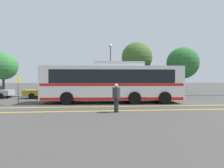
{
  "coord_description": "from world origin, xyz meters",
  "views": [
    {
      "loc": [
        -0.75,
        -14.77,
        1.89
      ],
      "look_at": [
        0.57,
        -0.12,
        1.57
      ],
      "focal_mm": 28.0,
      "sensor_mm": 36.0,
      "label": 1
    }
  ],
  "objects_px": {
    "parked_car_3": "(155,90)",
    "parked_car_1": "(49,91)",
    "tree_2": "(3,66)",
    "tree_1": "(137,58)",
    "transit_bus": "(112,82)",
    "street_lamp": "(111,60)",
    "pedestrian_0": "(116,96)",
    "bus_stop_sign": "(18,86)",
    "tree_0": "(183,63)",
    "parked_car_2": "(105,91)"
  },
  "relations": [
    {
      "from": "transit_bus",
      "to": "tree_0",
      "type": "xyz_separation_m",
      "value": [
        10.77,
        8.96,
        2.57
      ]
    },
    {
      "from": "parked_car_3",
      "to": "tree_0",
      "type": "distance_m",
      "value": 7.8
    },
    {
      "from": "street_lamp",
      "to": "tree_0",
      "type": "xyz_separation_m",
      "value": [
        10.35,
        2.04,
        -0.1
      ]
    },
    {
      "from": "tree_1",
      "to": "tree_2",
      "type": "bearing_deg",
      "value": -178.4
    },
    {
      "from": "parked_car_2",
      "to": "pedestrian_0",
      "type": "height_order",
      "value": "pedestrian_0"
    },
    {
      "from": "tree_0",
      "to": "parked_car_3",
      "type": "bearing_deg",
      "value": -141.8
    },
    {
      "from": "transit_bus",
      "to": "street_lamp",
      "type": "relative_size",
      "value": 1.85
    },
    {
      "from": "transit_bus",
      "to": "tree_1",
      "type": "distance_m",
      "value": 11.04
    },
    {
      "from": "parked_car_3",
      "to": "bus_stop_sign",
      "type": "xyz_separation_m",
      "value": [
        -12.61,
        -5.41,
        0.71
      ]
    },
    {
      "from": "parked_car_1",
      "to": "street_lamp",
      "type": "height_order",
      "value": "street_lamp"
    },
    {
      "from": "parked_car_1",
      "to": "tree_1",
      "type": "bearing_deg",
      "value": -68.28
    },
    {
      "from": "parked_car_2",
      "to": "tree_2",
      "type": "xyz_separation_m",
      "value": [
        -12.92,
        4.43,
        3.01
      ]
    },
    {
      "from": "transit_bus",
      "to": "street_lamp",
      "type": "bearing_deg",
      "value": -0.58
    },
    {
      "from": "pedestrian_0",
      "to": "parked_car_1",
      "type": "bearing_deg",
      "value": 175.97
    },
    {
      "from": "pedestrian_0",
      "to": "parked_car_2",
      "type": "bearing_deg",
      "value": 142.47
    },
    {
      "from": "pedestrian_0",
      "to": "bus_stop_sign",
      "type": "relative_size",
      "value": 0.74
    },
    {
      "from": "parked_car_1",
      "to": "pedestrian_0",
      "type": "relative_size",
      "value": 2.94
    },
    {
      "from": "parked_car_2",
      "to": "tree_0",
      "type": "height_order",
      "value": "tree_0"
    },
    {
      "from": "tree_2",
      "to": "tree_1",
      "type": "bearing_deg",
      "value": 1.6
    },
    {
      "from": "tree_1",
      "to": "street_lamp",
      "type": "bearing_deg",
      "value": -145.85
    },
    {
      "from": "parked_car_3",
      "to": "pedestrian_0",
      "type": "xyz_separation_m",
      "value": [
        -5.49,
        -9.1,
        0.23
      ]
    },
    {
      "from": "bus_stop_sign",
      "to": "street_lamp",
      "type": "xyz_separation_m",
      "value": [
        7.72,
        7.65,
        2.96
      ]
    },
    {
      "from": "street_lamp",
      "to": "tree_0",
      "type": "relative_size",
      "value": 0.98
    },
    {
      "from": "parked_car_3",
      "to": "pedestrian_0",
      "type": "bearing_deg",
      "value": 152.02
    },
    {
      "from": "parked_car_2",
      "to": "pedestrian_0",
      "type": "bearing_deg",
      "value": -1.45
    },
    {
      "from": "parked_car_3",
      "to": "parked_car_1",
      "type": "bearing_deg",
      "value": 94.4
    },
    {
      "from": "pedestrian_0",
      "to": "parked_car_3",
      "type": "bearing_deg",
      "value": 110.04
    },
    {
      "from": "parked_car_2",
      "to": "bus_stop_sign",
      "type": "relative_size",
      "value": 1.78
    },
    {
      "from": "transit_bus",
      "to": "parked_car_3",
      "type": "bearing_deg",
      "value": -45.8
    },
    {
      "from": "tree_0",
      "to": "parked_car_2",
      "type": "bearing_deg",
      "value": -158.91
    },
    {
      "from": "transit_bus",
      "to": "parked_car_3",
      "type": "xyz_separation_m",
      "value": [
        5.32,
        4.67,
        -1.0
      ]
    },
    {
      "from": "parked_car_3",
      "to": "street_lamp",
      "type": "distance_m",
      "value": 6.52
    },
    {
      "from": "tree_1",
      "to": "tree_2",
      "type": "xyz_separation_m",
      "value": [
        -17.66,
        -0.49,
        -1.35
      ]
    },
    {
      "from": "bus_stop_sign",
      "to": "tree_0",
      "type": "bearing_deg",
      "value": -58.84
    },
    {
      "from": "bus_stop_sign",
      "to": "parked_car_3",
      "type": "bearing_deg",
      "value": -63.87
    },
    {
      "from": "parked_car_3",
      "to": "tree_0",
      "type": "bearing_deg",
      "value": -48.7
    },
    {
      "from": "street_lamp",
      "to": "parked_car_1",
      "type": "bearing_deg",
      "value": -159.6
    },
    {
      "from": "pedestrian_0",
      "to": "street_lamp",
      "type": "height_order",
      "value": "street_lamp"
    },
    {
      "from": "parked_car_3",
      "to": "pedestrian_0",
      "type": "height_order",
      "value": "pedestrian_0"
    },
    {
      "from": "parked_car_2",
      "to": "tree_0",
      "type": "bearing_deg",
      "value": 108.28
    },
    {
      "from": "pedestrian_0",
      "to": "tree_2",
      "type": "bearing_deg",
      "value": -174.71
    },
    {
      "from": "bus_stop_sign",
      "to": "tree_1",
      "type": "height_order",
      "value": "tree_1"
    },
    {
      "from": "transit_bus",
      "to": "parked_car_1",
      "type": "height_order",
      "value": "transit_bus"
    },
    {
      "from": "transit_bus",
      "to": "parked_car_1",
      "type": "distance_m",
      "value": 7.77
    },
    {
      "from": "parked_car_1",
      "to": "tree_0",
      "type": "distance_m",
      "value": 18.05
    },
    {
      "from": "parked_car_1",
      "to": "bus_stop_sign",
      "type": "relative_size",
      "value": 2.18
    },
    {
      "from": "transit_bus",
      "to": "pedestrian_0",
      "type": "xyz_separation_m",
      "value": [
        -0.16,
        -4.43,
        -0.77
      ]
    },
    {
      "from": "bus_stop_sign",
      "to": "parked_car_2",
      "type": "bearing_deg",
      "value": -49.09
    },
    {
      "from": "parked_car_1",
      "to": "tree_1",
      "type": "distance_m",
      "value": 12.64
    },
    {
      "from": "street_lamp",
      "to": "tree_1",
      "type": "distance_m",
      "value": 4.8
    }
  ]
}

